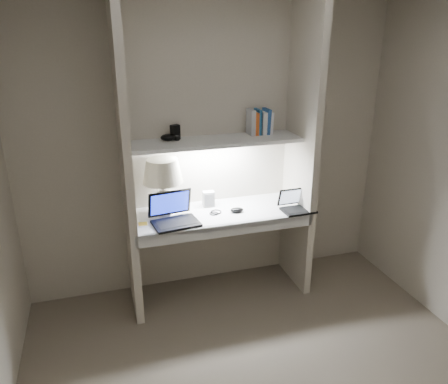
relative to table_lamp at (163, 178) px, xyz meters
name	(u,v)px	position (x,y,z in m)	size (l,w,h in m)	color
back_wall	(210,148)	(0.44, 0.19, 0.16)	(3.20, 0.01, 2.50)	beige
alcove_panel_left	(126,164)	(-0.29, -0.08, 0.16)	(0.06, 0.55, 2.50)	beige
alcove_panel_right	(302,149)	(1.17, -0.08, 0.16)	(0.06, 0.55, 2.50)	beige
desk	(219,214)	(0.44, -0.08, -0.34)	(1.40, 0.55, 0.04)	white
desk_apron	(228,230)	(0.44, -0.34, -0.37)	(1.46, 0.03, 0.10)	silver
shelf	(215,141)	(0.44, 0.01, 0.26)	(1.40, 0.36, 0.03)	silver
strip_light	(215,144)	(0.44, 0.01, 0.24)	(0.60, 0.04, 0.01)	white
table_lamp	(163,178)	(0.00, 0.00, 0.00)	(0.32, 0.32, 0.47)	white
laptop_main	(174,216)	(0.04, -0.17, -0.26)	(0.39, 0.35, 0.24)	black
laptop_netbook	(296,205)	(1.08, -0.23, -0.28)	(0.27, 0.24, 0.17)	black
speaker	(209,199)	(0.39, 0.06, -0.25)	(0.10, 0.07, 0.14)	silver
mouse	(237,210)	(0.58, -0.13, -0.30)	(0.11, 0.07, 0.04)	black
cable_coil	(216,212)	(0.42, -0.09, -0.31)	(0.09, 0.09, 0.01)	black
sticky_note	(143,224)	(-0.20, -0.14, -0.32)	(0.07, 0.07, 0.00)	yellow
book_row	(259,122)	(0.86, 0.10, 0.38)	(0.20, 0.14, 0.21)	white
shelf_box	(175,132)	(0.14, 0.12, 0.34)	(0.07, 0.05, 0.12)	black
shelf_gadget	(168,137)	(0.07, 0.08, 0.31)	(0.13, 0.09, 0.06)	black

